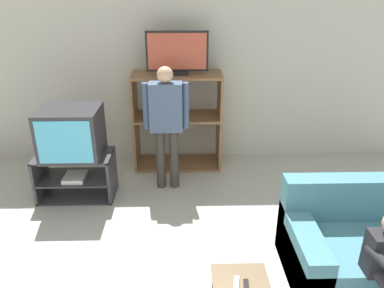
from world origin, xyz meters
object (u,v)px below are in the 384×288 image
Objects in this scene: remote_control_white at (236,284)px; television_main at (71,133)px; media_shelf at (177,120)px; couch at (374,247)px; tv_stand at (76,176)px; person_standing_adult at (166,118)px; television_flat at (177,54)px; remote_control_black at (246,287)px.

television_main is at bearing 142.35° from remote_control_white.
couch is (1.72, -2.16, -0.39)m from media_shelf.
television_main is at bearing -38.74° from tv_stand.
person_standing_adult reaches higher than television_main.
person_standing_adult is at bearing 10.96° from television_main.
television_main reaches higher than remote_control_white.
television_flat reaches higher than tv_stand.
television_flat reaches higher than person_standing_adult.
media_shelf is 0.86× the size of couch.
media_shelf reaches higher than television_main.
television_flat is 0.51× the size of person_standing_adult.
tv_stand is 1.33× the size of television_main.
tv_stand is at bearing 136.69° from remote_control_black.
tv_stand is 0.58× the size of person_standing_adult.
media_shelf reaches higher than remote_control_black.
remote_control_black is at bearing -73.29° from person_standing_adult.
person_standing_adult is at bearing 139.79° from couch.
television_main reaches higher than tv_stand.
remote_control_black is (0.51, -2.69, -1.15)m from television_flat.
remote_control_black is at bearing -155.21° from couch.
tv_stand reaches higher than remote_control_white.
remote_control_white is (0.44, -2.66, -1.15)m from television_flat.
remote_control_white is 0.10× the size of couch.
person_standing_adult is at bearing -100.99° from media_shelf.
media_shelf is (1.17, 0.81, -0.16)m from television_main.
remote_control_black is at bearing -79.27° from media_shelf.
television_main is 2.58m from remote_control_black.
television_flat is at bearing 77.76° from person_standing_adult.
person_standing_adult is at bearing 10.11° from tv_stand.
tv_stand is 6.05× the size of remote_control_white.
media_shelf is 0.85× the size of person_standing_adult.
person_standing_adult reaches higher than couch.
tv_stand is 1.26m from person_standing_adult.
tv_stand is at bearing 141.26° from television_main.
person_standing_adult reaches higher than remote_control_black.
media_shelf reaches higher than couch.
tv_stand is 3.21m from couch.
remote_control_white is (-0.07, 0.03, 0.00)m from remote_control_black.
person_standing_adult is at bearing 111.79° from remote_control_black.
television_flat reaches higher than couch.
remote_control_black and remote_control_white have the same top height.
television_flat is 0.87m from person_standing_adult.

